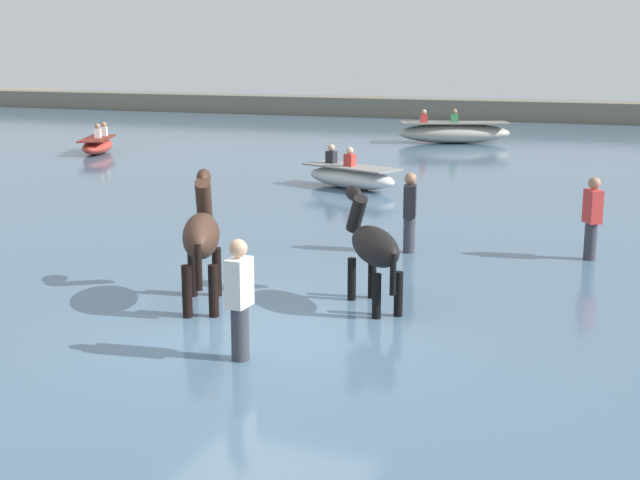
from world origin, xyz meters
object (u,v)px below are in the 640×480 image
person_spectator_far (240,307)px  person_onlooker_right (410,218)px  boat_far_inshore (351,176)px  person_wading_mid (592,224)px  boat_near_port (98,145)px  horse_trailing_dark_bay (202,238)px  boat_distant_east (454,132)px  horse_lead_black (373,248)px

person_spectator_far → person_onlooker_right: (0.35, 5.66, 0.00)m
boat_far_inshore → person_onlooker_right: 7.02m
person_wading_mid → boat_near_port: bearing=149.8°
horse_trailing_dark_bay → person_onlooker_right: 4.33m
person_spectator_far → boat_far_inshore: bearing=103.6°
boat_distant_east → person_spectator_far: person_spectator_far is taller
horse_lead_black → person_spectator_far: horse_lead_black is taller
horse_lead_black → boat_distant_east: 21.20m
boat_near_port → boat_distant_east: boat_distant_east is taller
horse_lead_black → boat_near_port: bearing=136.3°
boat_near_port → person_spectator_far: (13.21, -15.80, 0.33)m
horse_lead_black → horse_trailing_dark_bay: (-2.15, -0.74, 0.12)m
boat_near_port → person_wading_mid: bearing=-30.2°
boat_far_inshore → boat_distant_east: bearing=89.9°
boat_far_inshore → person_wading_mid: (6.12, -5.64, 0.31)m
horse_trailing_dark_bay → person_wading_mid: (4.65, 4.52, -0.31)m
boat_near_port → horse_trailing_dark_bay: bearing=-50.1°
boat_distant_east → boat_far_inshore: boat_distant_east is taller
horse_trailing_dark_bay → person_onlooker_right: (1.76, 3.94, -0.31)m
boat_distant_east → person_wading_mid: size_ratio=2.65×
horse_trailing_dark_bay → person_spectator_far: horse_trailing_dark_bay is taller
boat_near_port → boat_far_inshore: 11.05m
person_wading_mid → person_spectator_far: (-3.24, -6.25, 0.00)m
horse_trailing_dark_bay → boat_distant_east: bearing=93.8°
horse_lead_black → boat_near_port: 19.30m
boat_near_port → boat_far_inshore: boat_far_inshore is taller
boat_near_port → boat_distant_east: bearing=36.1°
horse_lead_black → boat_near_port: (-13.94, 13.34, -0.52)m
person_wading_mid → person_onlooker_right: size_ratio=1.00×
boat_near_port → person_onlooker_right: 16.93m
boat_distant_east → person_wading_mid: bearing=-70.4°
boat_near_port → person_wading_mid: 19.02m
horse_trailing_dark_bay → boat_near_port: 18.38m
boat_near_port → person_onlooker_right: (13.56, -10.14, 0.33)m
horse_trailing_dark_bay → person_spectator_far: bearing=-50.6°
boat_distant_east → boat_near_port: bearing=-143.9°
boat_distant_east → person_onlooker_right: person_onlooker_right is taller
boat_distant_east → person_onlooker_right: 17.98m
horse_trailing_dark_bay → person_spectator_far: size_ratio=1.22×
boat_near_port → boat_far_inshore: (10.33, -3.92, 0.02)m
boat_distant_east → person_spectator_far: 23.53m
person_spectator_far → horse_trailing_dark_bay: bearing=129.4°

